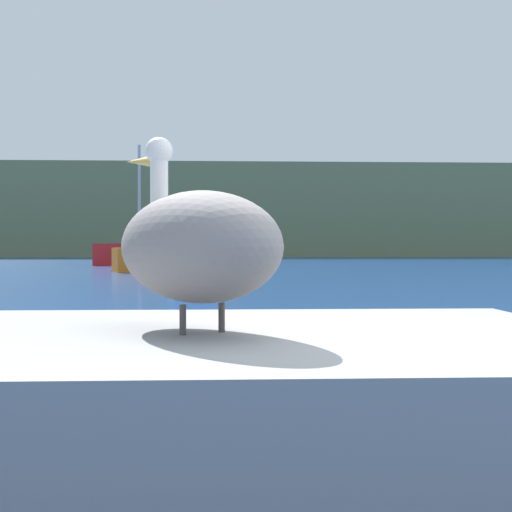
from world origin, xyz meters
TOP-DOWN VIEW (x-y plane):
  - hillside_backdrop at (0.00, 73.20)m, footprint 140.00×12.29m
  - pier_dock at (-1.34, 0.40)m, footprint 3.66×2.42m
  - pelican at (-1.35, 0.41)m, footprint 1.06×1.38m
  - fishing_boat_orange at (-2.97, 29.33)m, footprint 5.50×3.09m
  - fishing_boat_red at (-3.90, 39.96)m, footprint 7.81×2.81m

SIDE VIEW (x-z plane):
  - pier_dock at x=-1.34m, z-range 0.00..0.72m
  - fishing_boat_orange at x=-2.97m, z-range -1.88..3.50m
  - fishing_boat_red at x=-3.90m, z-range -1.07..3.22m
  - pelican at x=-1.35m, z-range 0.65..1.59m
  - hillside_backdrop at x=0.00m, z-range 0.00..9.02m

